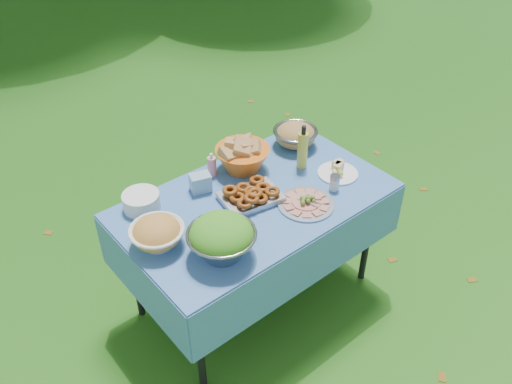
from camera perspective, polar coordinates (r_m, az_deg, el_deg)
ground at (r=3.44m, az=-0.06°, el=-10.71°), size 80.00×80.00×0.00m
picnic_table at (r=3.16m, az=-0.07°, el=-6.13°), size 1.46×0.86×0.76m
salad_bowl at (r=2.52m, az=-3.64°, el=-4.81°), size 0.39×0.39×0.21m
pasta_bowl_white at (r=2.63m, az=-10.38°, el=-4.26°), size 0.29×0.29×0.15m
plate_stack at (r=2.89m, az=-11.98°, el=-0.94°), size 0.23×0.23×0.09m
wipes_box at (r=2.96m, az=-5.87°, el=0.99°), size 0.13×0.11×0.10m
sanitizer_bottle at (r=3.06m, az=-4.68°, el=2.92°), size 0.06×0.06×0.14m
bread_bowl at (r=3.08m, az=-1.43°, el=4.07°), size 0.33×0.33×0.21m
pasta_bowl_steel at (r=3.32m, az=4.17°, el=6.03°), size 0.35×0.35×0.14m
fried_tray at (r=2.88m, az=-0.55°, el=-0.31°), size 0.35×0.28×0.07m
charcuterie_platter at (r=2.86m, az=5.31°, el=-0.79°), size 0.37×0.37×0.07m
oil_bottle at (r=3.09m, az=4.94°, el=4.76°), size 0.08×0.08×0.27m
cheese_plate at (r=3.11m, az=8.64°, el=2.36°), size 0.29×0.29×0.06m
shaker at (r=2.98m, az=8.28°, el=1.00°), size 0.07×0.07×0.09m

